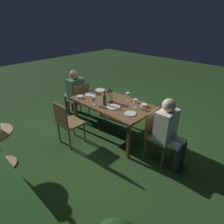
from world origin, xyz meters
TOP-DOWN VIEW (x-y plane):
  - ground_plane at (0.00, 0.00)m, footprint 16.00×16.00m
  - dining_table at (0.00, 0.00)m, footprint 1.61×0.88m
  - chair_side_right_b at (0.36, 0.83)m, footprint 0.42×0.40m
  - chair_head_near at (-1.06, 0.00)m, footprint 0.40×0.42m
  - person_in_cream at (-1.25, 0.00)m, footprint 0.48×0.38m
  - chair_head_far at (1.06, 0.00)m, footprint 0.40×0.42m
  - person_in_green at (1.25, 0.00)m, footprint 0.48×0.38m
  - lantern_centerpiece at (0.07, 0.02)m, footprint 0.15×0.15m
  - green_bottle_on_table at (0.01, 0.19)m, footprint 0.07×0.07m
  - wine_glass_a at (-0.48, -0.12)m, footprint 0.08×0.08m
  - wine_glass_b at (-0.16, -0.28)m, footprint 0.08×0.08m
  - wine_glass_c at (0.16, 0.32)m, footprint 0.08×0.08m
  - plate_a at (-0.18, 0.15)m, footprint 0.25×0.25m
  - plate_b at (-0.57, 0.14)m, footprint 0.20×0.20m
  - plate_c at (0.59, 0.04)m, footprint 0.24×0.24m
  - plate_d at (0.64, -0.27)m, footprint 0.24×0.24m
  - bowl_olives at (-0.57, -0.27)m, footprint 0.12×0.12m
  - bowl_bread at (0.61, 0.30)m, footprint 0.13×0.13m

SIDE VIEW (x-z plane):
  - ground_plane at x=0.00m, z-range 0.00..0.00m
  - chair_side_right_b at x=0.36m, z-range 0.05..0.92m
  - chair_head_near at x=-1.06m, z-range 0.05..0.92m
  - chair_head_far at x=1.06m, z-range 0.05..0.92m
  - person_in_cream at x=-1.25m, z-range 0.06..1.21m
  - person_in_green at x=1.25m, z-range 0.06..1.21m
  - dining_table at x=0.00m, z-range 0.31..1.04m
  - plate_a at x=-0.18m, z-range 0.73..0.74m
  - plate_b at x=-0.57m, z-range 0.73..0.74m
  - plate_c at x=0.59m, z-range 0.73..0.74m
  - plate_d at x=0.64m, z-range 0.73..0.74m
  - bowl_bread at x=0.61m, z-range 0.73..0.78m
  - bowl_olives at x=-0.57m, z-range 0.73..0.78m
  - green_bottle_on_table at x=0.01m, z-range 0.69..0.98m
  - wine_glass_a at x=-0.48m, z-range 0.76..0.93m
  - wine_glass_b at x=-0.16m, z-range 0.76..0.93m
  - wine_glass_c at x=0.16m, z-range 0.76..0.93m
  - lantern_centerpiece at x=0.07m, z-range 0.74..1.01m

